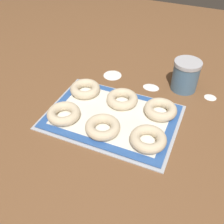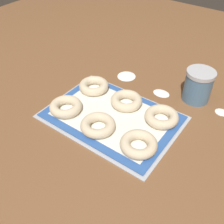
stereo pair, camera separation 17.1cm
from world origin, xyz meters
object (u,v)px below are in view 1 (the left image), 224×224
bagel_front_left (64,114)px  flour_canister (186,75)px  baking_tray (112,117)px  bagel_front_right (148,139)px  bagel_back_center (122,99)px  bagel_back_right (160,110)px  bagel_front_center (103,127)px  bagel_back_left (85,89)px

bagel_front_left → flour_canister: (0.38, 0.39, 0.04)m
baking_tray → flour_canister: (0.22, 0.31, 0.07)m
baking_tray → bagel_front_right: bagel_front_right is taller
bagel_front_left → bagel_back_center: same height
flour_canister → bagel_back_center: bearing=-134.1°
bagel_back_center → bagel_front_left: bearing=-135.0°
bagel_front_right → bagel_back_right: (-0.00, 0.17, 0.00)m
bagel_front_right → bagel_back_center: bearing=133.8°
bagel_front_center → bagel_back_right: same height
baking_tray → bagel_front_center: bearing=-88.9°
flour_canister → bagel_front_left: bearing=-134.5°
bagel_front_right → flour_canister: 0.39m
bagel_front_left → bagel_front_right: size_ratio=1.00×
baking_tray → bagel_front_left: bagel_front_left is taller
bagel_front_center → bagel_back_center: (0.00, 0.18, 0.00)m
bagel_front_right → bagel_back_center: same height
bagel_front_right → bagel_back_center: (-0.17, 0.17, 0.00)m
baking_tray → bagel_front_center: bagel_front_center is taller
baking_tray → bagel_back_right: size_ratio=3.94×
bagel_front_right → bagel_back_right: 0.17m
bagel_back_left → flour_canister: (0.38, 0.21, 0.04)m
bagel_front_right → flour_canister: flour_canister is taller
bagel_front_center → bagel_back_left: bearing=132.5°
bagel_back_right → flour_canister: size_ratio=0.95×
bagel_back_center → flour_canister: (0.21, 0.22, 0.04)m
bagel_front_center → bagel_back_center: same height
bagel_front_center → bagel_back_right: (0.17, 0.18, 0.00)m
bagel_back_center → flour_canister: flour_canister is taller
baking_tray → bagel_back_left: 0.19m
bagel_back_center → bagel_back_right: 0.16m
bagel_front_right → bagel_back_right: size_ratio=1.00×
flour_canister → bagel_front_right: bearing=-96.6°
baking_tray → bagel_front_left: 0.19m
baking_tray → bagel_back_center: bagel_back_center is taller
bagel_front_left → flour_canister: 0.55m
bagel_front_center → bagel_front_right: same height
bagel_back_right → flour_canister: (0.05, 0.22, 0.04)m
bagel_front_right → baking_tray: bearing=154.6°
bagel_front_left → bagel_back_left: 0.18m
bagel_front_center → bagel_front_right: size_ratio=1.00×
bagel_back_center → baking_tray: bearing=-94.0°
bagel_front_right → bagel_back_left: size_ratio=1.00×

